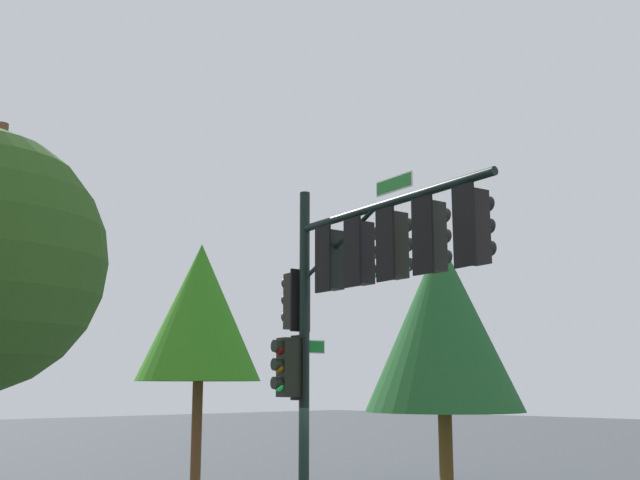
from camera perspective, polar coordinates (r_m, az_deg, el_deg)
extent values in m
cylinder|color=black|center=(14.81, -1.18, -9.10)|extent=(0.20, 0.20, 6.69)
cylinder|color=black|center=(13.13, 4.85, 2.66)|extent=(4.98, 0.94, 0.14)
cylinder|color=black|center=(14.10, 1.36, -0.39)|extent=(2.27, 0.45, 1.07)
cube|color=black|center=(14.23, 0.85, -1.51)|extent=(0.36, 0.40, 1.10)
cube|color=black|center=(14.12, 0.21, -1.43)|extent=(0.44, 0.09, 1.22)
sphere|color=maroon|center=(14.41, 1.48, -0.26)|extent=(0.22, 0.22, 0.22)
cylinder|color=black|center=(14.46, 1.67, -0.09)|extent=(0.25, 0.17, 0.23)
sphere|color=#855607|center=(14.36, 1.49, -1.59)|extent=(0.22, 0.22, 0.22)
cylinder|color=black|center=(14.40, 1.67, -1.42)|extent=(0.25, 0.17, 0.23)
sphere|color=#20FF59|center=(14.31, 1.49, -2.93)|extent=(0.22, 0.22, 0.22)
cylinder|color=black|center=(14.35, 1.68, -2.76)|extent=(0.25, 0.17, 0.23)
cube|color=black|center=(13.51, 3.08, -0.99)|extent=(0.36, 0.40, 1.10)
cube|color=black|center=(13.39, 2.41, -0.91)|extent=(0.44, 0.10, 1.22)
sphere|color=maroon|center=(13.70, 3.71, 0.33)|extent=(0.22, 0.22, 0.22)
cylinder|color=black|center=(13.74, 3.90, 0.50)|extent=(0.25, 0.17, 0.23)
sphere|color=#855607|center=(13.63, 3.73, -1.08)|extent=(0.22, 0.22, 0.22)
cylinder|color=black|center=(13.68, 3.92, -0.90)|extent=(0.25, 0.17, 0.23)
sphere|color=#20FF59|center=(13.58, 3.75, -2.49)|extent=(0.22, 0.22, 0.22)
cylinder|color=black|center=(13.63, 3.94, -2.30)|extent=(0.25, 0.17, 0.23)
cube|color=black|center=(12.81, 5.55, -0.41)|extent=(0.37, 0.40, 1.10)
cube|color=black|center=(12.68, 4.86, -0.32)|extent=(0.44, 0.10, 1.22)
sphere|color=maroon|center=(13.00, 6.19, 0.97)|extent=(0.22, 0.22, 0.22)
cylinder|color=black|center=(13.05, 6.39, 1.15)|extent=(0.25, 0.17, 0.23)
sphere|color=#855607|center=(12.94, 6.22, -0.50)|extent=(0.22, 0.22, 0.22)
cylinder|color=black|center=(12.98, 6.42, -0.31)|extent=(0.25, 0.17, 0.23)
sphere|color=#20FF59|center=(12.88, 6.26, -1.99)|extent=(0.22, 0.22, 0.22)
cylinder|color=black|center=(12.93, 6.45, -1.80)|extent=(0.25, 0.17, 0.23)
cube|color=black|center=(12.13, 8.30, 0.24)|extent=(0.36, 0.40, 1.10)
cube|color=black|center=(11.99, 7.63, 0.35)|extent=(0.44, 0.09, 1.22)
sphere|color=maroon|center=(12.34, 8.92, 1.68)|extent=(0.22, 0.22, 0.22)
cylinder|color=black|center=(12.39, 9.11, 1.87)|extent=(0.25, 0.17, 0.23)
sphere|color=#855607|center=(12.27, 8.97, 0.13)|extent=(0.22, 0.22, 0.22)
cylinder|color=black|center=(12.32, 9.16, 0.32)|extent=(0.25, 0.17, 0.23)
sphere|color=#20FF59|center=(12.21, 9.01, -1.44)|extent=(0.22, 0.22, 0.22)
cylinder|color=black|center=(12.26, 9.20, -1.23)|extent=(0.25, 0.17, 0.23)
cube|color=black|center=(11.49, 11.37, 0.96)|extent=(0.38, 0.41, 1.10)
cube|color=black|center=(11.36, 10.64, 1.07)|extent=(0.44, 0.12, 1.22)
sphere|color=maroon|center=(11.70, 12.02, 2.48)|extent=(0.22, 0.22, 0.22)
cylinder|color=black|center=(11.75, 12.22, 2.68)|extent=(0.25, 0.18, 0.23)
sphere|color=#855607|center=(11.63, 12.09, 0.85)|extent=(0.22, 0.22, 0.22)
cylinder|color=black|center=(11.68, 12.29, 1.05)|extent=(0.25, 0.18, 0.23)
sphere|color=#20FF59|center=(11.57, 12.15, -0.80)|extent=(0.22, 0.22, 0.22)
cylinder|color=black|center=(11.62, 12.35, -0.59)|extent=(0.25, 0.18, 0.23)
cube|color=black|center=(15.19, -1.89, -4.57)|extent=(0.41, 0.37, 1.10)
cube|color=black|center=(15.02, -1.48, -4.50)|extent=(0.11, 0.44, 1.22)
sphere|color=maroon|center=(15.40, -2.28, -3.38)|extent=(0.22, 0.22, 0.22)
cylinder|color=black|center=(15.45, -2.40, -3.22)|extent=(0.18, 0.25, 0.23)
sphere|color=#855607|center=(15.36, -2.29, -4.64)|extent=(0.22, 0.22, 0.22)
cylinder|color=black|center=(15.41, -2.41, -4.48)|extent=(0.18, 0.25, 0.23)
sphere|color=#20FF59|center=(15.32, -2.30, -5.90)|extent=(0.22, 0.22, 0.22)
cylinder|color=black|center=(15.38, -2.42, -5.73)|extent=(0.18, 0.25, 0.23)
cube|color=black|center=(14.62, -2.35, -9.43)|extent=(0.37, 0.41, 1.10)
cube|color=black|center=(14.73, -1.68, -9.45)|extent=(0.44, 0.11, 1.22)
sphere|color=maroon|center=(14.53, -3.01, -8.08)|extent=(0.22, 0.22, 0.22)
cylinder|color=black|center=(14.50, -3.22, -7.87)|extent=(0.25, 0.18, 0.23)
sphere|color=#855607|center=(14.51, -3.03, -9.42)|extent=(0.22, 0.22, 0.22)
cylinder|color=black|center=(14.48, -3.23, -9.22)|extent=(0.25, 0.18, 0.23)
sphere|color=#20FF59|center=(14.51, -3.04, -10.76)|extent=(0.22, 0.22, 0.22)
cylinder|color=black|center=(14.48, -3.25, -10.56)|extent=(0.25, 0.18, 0.23)
cube|color=white|center=(13.02, 5.53, 4.15)|extent=(0.93, 0.17, 0.26)
cube|color=#20772A|center=(13.02, 5.53, 4.15)|extent=(0.89, 0.17, 0.22)
cube|color=white|center=(14.82, -1.18, -7.91)|extent=(0.17, 0.93, 0.26)
cube|color=#137324|center=(14.82, -1.18, -7.91)|extent=(0.17, 0.89, 0.22)
cube|color=brown|center=(17.78, -22.70, 6.17)|extent=(1.50, 1.19, 0.12)
cylinder|color=brown|center=(22.19, 9.34, -15.34)|extent=(0.39, 0.39, 2.20)
cone|color=#1E5425|center=(22.19, 9.06, -6.12)|extent=(4.44, 4.44, 4.93)
cylinder|color=#53351C|center=(20.40, -9.19, -14.58)|extent=(0.27, 0.27, 3.04)
cone|color=#2F7A1A|center=(20.45, -8.90, -5.27)|extent=(3.24, 3.24, 3.60)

